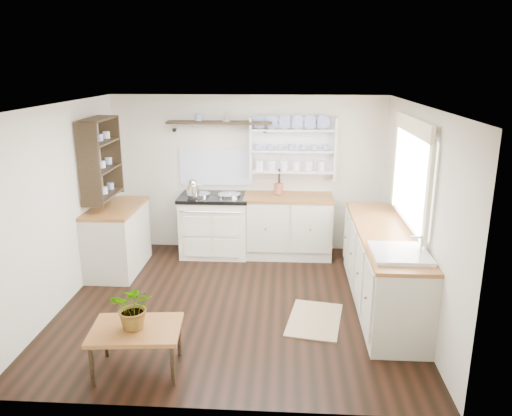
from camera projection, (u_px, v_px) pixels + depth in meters
The scene contains 19 objects.
floor at pixel (236, 303), 5.90m from camera, with size 4.00×3.80×0.01m, color black.
wall_back at pixel (248, 174), 7.41m from camera, with size 4.00×0.02×2.30m, color beige.
wall_right at pixel (417, 213), 5.46m from camera, with size 0.02×3.80×2.30m, color beige.
wall_left at pixel (61, 206), 5.70m from camera, with size 0.02×3.80×2.30m, color beige.
ceiling at pixel (234, 105), 5.26m from camera, with size 4.00×3.80×0.01m, color white.
window at pixel (412, 173), 5.49m from camera, with size 0.08×1.55×1.22m.
aga_cooker at pixel (215, 225), 7.31m from camera, with size 1.00×0.70×0.93m.
back_cabinets at pixel (288, 225), 7.27m from camera, with size 1.27×0.63×0.90m.
right_cabinets at pixel (383, 267), 5.77m from camera, with size 0.62×2.43×0.90m.
belfast_sink at pixel (399, 265), 4.95m from camera, with size 0.55×0.60×0.45m.
left_cabinets at pixel (118, 238), 6.74m from camera, with size 0.62×1.13×0.90m.
plate_rack at pixel (293, 148), 7.22m from camera, with size 1.20×0.22×0.90m.
high_shelf at pixel (219, 123), 7.10m from camera, with size 1.50×0.29×0.16m.
left_shelving at pixel (100, 158), 6.45m from camera, with size 0.28×0.80×1.05m, color black.
kettle at pixel (193, 187), 7.05m from camera, with size 0.18×0.18×0.23m, color silver, non-canonical shape.
utensil_crock at pixel (278, 189), 7.21m from camera, with size 0.13×0.13×0.15m, color brown.
center_table at pixel (136, 332), 4.50m from camera, with size 0.85×0.64×0.43m.
potted_plant at pixel (134, 307), 4.43m from camera, with size 0.38×0.33×0.42m, color #3F7233.
floor_rug at pixel (315, 320), 5.49m from camera, with size 0.55×0.85×0.02m, color #7D6649.
Camera 1 is at (0.57, -5.33, 2.71)m, focal length 35.00 mm.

